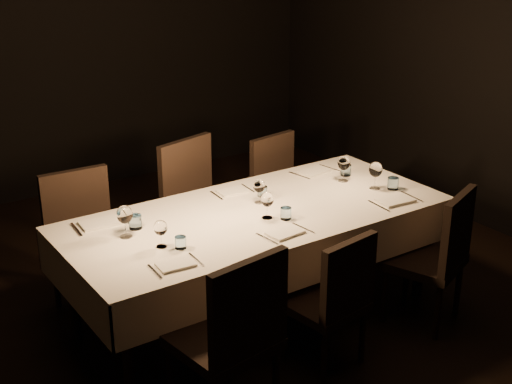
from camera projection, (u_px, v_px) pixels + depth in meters
room at (256, 101)px, 4.34m from camera, size 5.01×6.01×3.01m
dining_table at (256, 222)px, 4.63m from camera, size 2.52×1.12×0.76m
chair_near_left at (233, 333)px, 3.66m from camera, size 0.55×0.55×1.01m
place_setting_near_left at (170, 242)px, 4.03m from camera, size 0.30×0.39×0.17m
chair_near_center at (335, 296)px, 4.14m from camera, size 0.47×0.47×0.87m
place_setting_near_center at (277, 213)px, 4.42m from camera, size 0.33×0.40×0.18m
chair_near_right at (438, 252)px, 4.61m from camera, size 0.59×0.59×0.94m
place_setting_near_right at (386, 182)px, 4.90m from camera, size 0.36×0.42×0.20m
chair_far_left at (84, 236)px, 4.80m from camera, size 0.49×0.49×0.97m
place_setting_far_left at (120, 219)px, 4.30m from camera, size 0.37×0.42×0.20m
chair_far_center at (199, 204)px, 5.26m from camera, size 0.60×0.60×1.03m
place_setting_far_center at (252, 189)px, 4.81m from camera, size 0.30×0.39×0.17m
chair_far_right at (281, 188)px, 5.69m from camera, size 0.51×0.51×0.93m
place_setting_far_right at (335, 167)px, 5.19m from camera, size 0.36×0.41×0.19m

